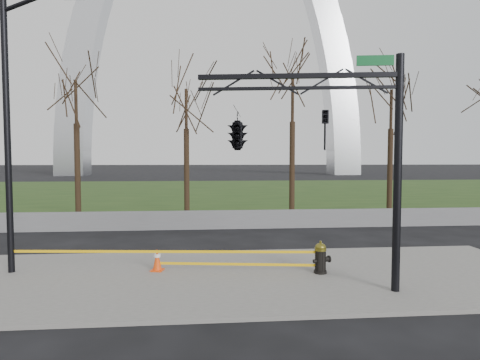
{
  "coord_description": "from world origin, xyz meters",
  "views": [
    {
      "loc": [
        -1.03,
        -10.87,
        3.41
      ],
      "look_at": [
        0.06,
        2.0,
        2.73
      ],
      "focal_mm": 28.83,
      "sensor_mm": 36.0,
      "label": 1
    }
  ],
  "objects": [
    {
      "name": "ground",
      "position": [
        0.0,
        0.0,
        0.0
      ],
      "size": [
        500.0,
        500.0,
        0.0
      ],
      "primitive_type": "plane",
      "color": "black",
      "rests_on": "ground"
    },
    {
      "name": "sidewalk",
      "position": [
        0.0,
        0.0,
        0.05
      ],
      "size": [
        18.0,
        6.0,
        0.1
      ],
      "primitive_type": "cube",
      "color": "slate",
      "rests_on": "ground"
    },
    {
      "name": "grass_strip",
      "position": [
        0.0,
        30.0,
        0.03
      ],
      "size": [
        120.0,
        40.0,
        0.06
      ],
      "primitive_type": "cube",
      "color": "#213A15",
      "rests_on": "ground"
    },
    {
      "name": "guardrail",
      "position": [
        0.0,
        8.0,
        0.45
      ],
      "size": [
        60.0,
        0.3,
        0.9
      ],
      "primitive_type": "cube",
      "color": "#59595B",
      "rests_on": "ground"
    },
    {
      "name": "gateway_arch",
      "position": [
        0.0,
        75.0,
        32.5
      ],
      "size": [
        66.0,
        6.0,
        65.0
      ],
      "primitive_type": null,
      "color": "silver",
      "rests_on": "ground"
    },
    {
      "name": "tree_row",
      "position": [
        7.09,
        12.0,
        4.41
      ],
      "size": [
        60.18,
        4.0,
        8.83
      ],
      "color": "black",
      "rests_on": "ground"
    },
    {
      "name": "fire_hydrant",
      "position": [
        2.26,
        -0.01,
        0.53
      ],
      "size": [
        0.59,
        0.38,
        0.94
      ],
      "rotation": [
        0.0,
        0.0,
        0.2
      ],
      "color": "black",
      "rests_on": "sidewalk"
    },
    {
      "name": "traffic_cone",
      "position": [
        -2.54,
        0.63,
        0.43
      ],
      "size": [
        0.41,
        0.41,
        0.65
      ],
      "rotation": [
        0.0,
        0.0,
        -0.25
      ],
      "color": "#E8410C",
      "rests_on": "sidewalk"
    },
    {
      "name": "street_light",
      "position": [
        -6.58,
        0.83,
        4.69
      ],
      "size": [
        2.39,
        0.43,
        8.21
      ],
      "rotation": [
        0.0,
        0.0,
        -0.1
      ],
      "color": "black",
      "rests_on": "ground"
    },
    {
      "name": "traffic_signal_mast",
      "position": [
        0.49,
        -1.18,
        4.15
      ],
      "size": [
        5.05,
        2.54,
        6.0
      ],
      "rotation": [
        0.0,
        0.0,
        -0.15
      ],
      "color": "black",
      "rests_on": "ground"
    },
    {
      "name": "caution_tape",
      "position": [
        -1.54,
        0.38,
        0.58
      ],
      "size": [
        9.05,
        0.86,
        0.47
      ],
      "color": "#EBB00C",
      "rests_on": "ground"
    }
  ]
}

